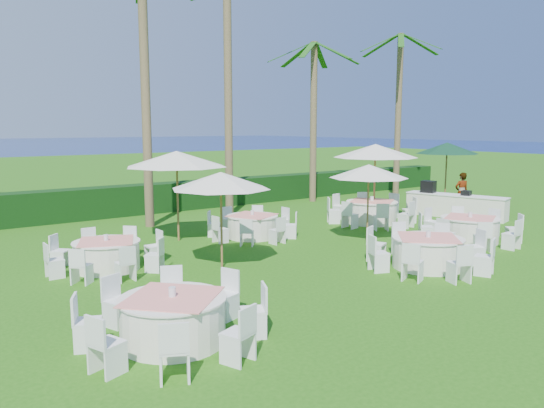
{
  "coord_description": "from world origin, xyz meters",
  "views": [
    {
      "loc": [
        -9.62,
        -8.71,
        3.57
      ],
      "look_at": [
        -0.51,
        3.8,
        1.3
      ],
      "focal_mm": 35.0,
      "sensor_mm": 36.0,
      "label": 1
    }
  ],
  "objects_px": {
    "umbrella_b": "(369,171)",
    "buffet_table": "(455,205)",
    "banquet_table_a": "(173,318)",
    "umbrella_d": "(375,151)",
    "umbrella_a": "(221,181)",
    "banquet_table_b": "(428,252)",
    "banquet_table_d": "(107,254)",
    "banquet_table_f": "(372,211)",
    "umbrella_c": "(177,159)",
    "umbrella_green": "(447,148)",
    "banquet_table_c": "(470,229)",
    "banquet_table_e": "(252,226)",
    "staff_person": "(461,193)"
  },
  "relations": [
    {
      "from": "banquet_table_e",
      "to": "umbrella_green",
      "type": "xyz_separation_m",
      "value": [
        10.58,
        0.34,
        2.24
      ]
    },
    {
      "from": "banquet_table_b",
      "to": "staff_person",
      "type": "distance_m",
      "value": 9.6
    },
    {
      "from": "banquet_table_c",
      "to": "banquet_table_f",
      "type": "height_order",
      "value": "banquet_table_f"
    },
    {
      "from": "banquet_table_b",
      "to": "buffet_table",
      "type": "height_order",
      "value": "buffet_table"
    },
    {
      "from": "banquet_table_a",
      "to": "banquet_table_e",
      "type": "distance_m",
      "value": 8.53
    },
    {
      "from": "banquet_table_d",
      "to": "buffet_table",
      "type": "distance_m",
      "value": 13.82
    },
    {
      "from": "banquet_table_a",
      "to": "umbrella_d",
      "type": "bearing_deg",
      "value": 28.29
    },
    {
      "from": "banquet_table_a",
      "to": "umbrella_b",
      "type": "distance_m",
      "value": 9.26
    },
    {
      "from": "banquet_table_d",
      "to": "banquet_table_e",
      "type": "distance_m",
      "value": 5.26
    },
    {
      "from": "umbrella_d",
      "to": "staff_person",
      "type": "xyz_separation_m",
      "value": [
        4.41,
        -0.78,
        -1.82
      ]
    },
    {
      "from": "banquet_table_d",
      "to": "umbrella_b",
      "type": "height_order",
      "value": "umbrella_b"
    },
    {
      "from": "banquet_table_e",
      "to": "umbrella_c",
      "type": "relative_size",
      "value": 0.91
    },
    {
      "from": "umbrella_a",
      "to": "staff_person",
      "type": "relative_size",
      "value": 1.5
    },
    {
      "from": "banquet_table_c",
      "to": "banquet_table_e",
      "type": "height_order",
      "value": "banquet_table_c"
    },
    {
      "from": "banquet_table_d",
      "to": "umbrella_green",
      "type": "distance_m",
      "value": 15.95
    },
    {
      "from": "umbrella_a",
      "to": "umbrella_b",
      "type": "relative_size",
      "value": 1.04
    },
    {
      "from": "banquet_table_e",
      "to": "staff_person",
      "type": "bearing_deg",
      "value": -5.72
    },
    {
      "from": "banquet_table_c",
      "to": "umbrella_d",
      "type": "xyz_separation_m",
      "value": [
        0.34,
        4.35,
        2.25
      ]
    },
    {
      "from": "umbrella_c",
      "to": "banquet_table_f",
      "type": "bearing_deg",
      "value": -11.26
    },
    {
      "from": "banquet_table_a",
      "to": "umbrella_a",
      "type": "bearing_deg",
      "value": 49.48
    },
    {
      "from": "umbrella_a",
      "to": "umbrella_b",
      "type": "distance_m",
      "value": 5.26
    },
    {
      "from": "banquet_table_a",
      "to": "buffet_table",
      "type": "bearing_deg",
      "value": 18.16
    },
    {
      "from": "banquet_table_d",
      "to": "banquet_table_e",
      "type": "bearing_deg",
      "value": 11.94
    },
    {
      "from": "banquet_table_d",
      "to": "umbrella_a",
      "type": "xyz_separation_m",
      "value": [
        2.42,
        -1.57,
        1.85
      ]
    },
    {
      "from": "banquet_table_a",
      "to": "umbrella_c",
      "type": "relative_size",
      "value": 0.96
    },
    {
      "from": "banquet_table_c",
      "to": "banquet_table_e",
      "type": "bearing_deg",
      "value": 138.2
    },
    {
      "from": "banquet_table_f",
      "to": "umbrella_green",
      "type": "relative_size",
      "value": 1.15
    },
    {
      "from": "umbrella_d",
      "to": "buffet_table",
      "type": "distance_m",
      "value": 4.11
    },
    {
      "from": "umbrella_green",
      "to": "banquet_table_c",
      "type": "bearing_deg",
      "value": -138.21
    },
    {
      "from": "banquet_table_a",
      "to": "umbrella_green",
      "type": "relative_size",
      "value": 1.07
    },
    {
      "from": "banquet_table_d",
      "to": "banquet_table_f",
      "type": "bearing_deg",
      "value": 3.51
    },
    {
      "from": "umbrella_d",
      "to": "staff_person",
      "type": "height_order",
      "value": "umbrella_d"
    },
    {
      "from": "umbrella_b",
      "to": "buffet_table",
      "type": "bearing_deg",
      "value": 10.57
    },
    {
      "from": "banquet_table_d",
      "to": "banquet_table_f",
      "type": "height_order",
      "value": "banquet_table_f"
    },
    {
      "from": "banquet_table_b",
      "to": "banquet_table_f",
      "type": "height_order",
      "value": "banquet_table_f"
    },
    {
      "from": "banquet_table_c",
      "to": "umbrella_a",
      "type": "xyz_separation_m",
      "value": [
        -7.82,
        1.9,
        1.82
      ]
    },
    {
      "from": "umbrella_a",
      "to": "staff_person",
      "type": "height_order",
      "value": "umbrella_a"
    },
    {
      "from": "umbrella_a",
      "to": "umbrella_d",
      "type": "bearing_deg",
      "value": 16.68
    },
    {
      "from": "banquet_table_a",
      "to": "umbrella_c",
      "type": "distance_m",
      "value": 8.38
    },
    {
      "from": "umbrella_a",
      "to": "buffet_table",
      "type": "xyz_separation_m",
      "value": [
        11.39,
        1.14,
        -1.75
      ]
    },
    {
      "from": "banquet_table_e",
      "to": "buffet_table",
      "type": "bearing_deg",
      "value": -9.88
    },
    {
      "from": "umbrella_a",
      "to": "buffet_table",
      "type": "height_order",
      "value": "umbrella_a"
    },
    {
      "from": "banquet_table_b",
      "to": "umbrella_a",
      "type": "height_order",
      "value": "umbrella_a"
    },
    {
      "from": "banquet_table_e",
      "to": "umbrella_a",
      "type": "distance_m",
      "value": 4.23
    },
    {
      "from": "banquet_table_e",
      "to": "buffet_table",
      "type": "xyz_separation_m",
      "value": [
        8.67,
        -1.51,
        0.1
      ]
    },
    {
      "from": "umbrella_green",
      "to": "banquet_table_d",
      "type": "bearing_deg",
      "value": -174.8
    },
    {
      "from": "umbrella_a",
      "to": "umbrella_c",
      "type": "xyz_separation_m",
      "value": [
        0.57,
        3.63,
        0.34
      ]
    },
    {
      "from": "banquet_table_e",
      "to": "umbrella_green",
      "type": "relative_size",
      "value": 1.01
    },
    {
      "from": "banquet_table_b",
      "to": "umbrella_b",
      "type": "bearing_deg",
      "value": 71.65
    },
    {
      "from": "banquet_table_a",
      "to": "banquet_table_f",
      "type": "xyz_separation_m",
      "value": [
        10.86,
        5.8,
        0.02
      ]
    }
  ]
}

